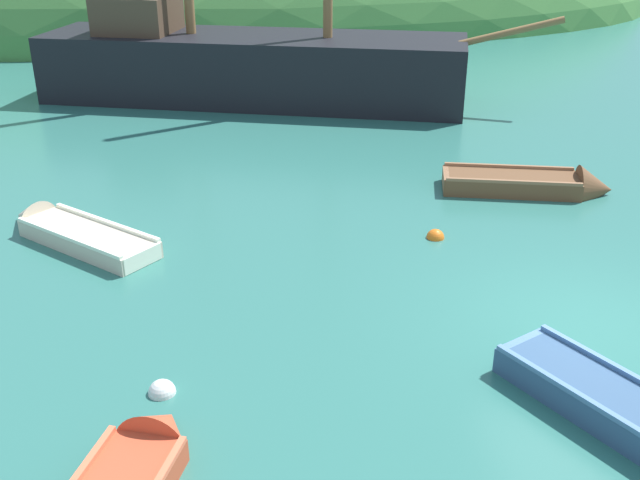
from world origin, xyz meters
TOP-DOWN VIEW (x-y plane):
  - ground_plane at (0.00, 0.00)m, footprint 120.00×120.00m
  - shore_hill at (-5.98, 32.51)m, footprint 52.29×21.64m
  - sailing_ship at (-3.83, 14.52)m, footprint 15.34×7.48m
  - rowboat_outer_left at (1.59, 5.36)m, footprint 3.76×2.06m
  - rowboat_center at (-8.12, 4.58)m, footprint 3.20×3.24m
  - buoy_white at (-6.35, -0.58)m, footprint 0.36×0.36m
  - buoy_orange at (-1.32, 3.43)m, footprint 0.34×0.34m

SIDE VIEW (x-z plane):
  - ground_plane at x=0.00m, z-range 0.00..0.00m
  - shore_hill at x=-5.98m, z-range -6.93..6.93m
  - buoy_white at x=-6.35m, z-range -0.18..0.18m
  - buoy_orange at x=-1.32m, z-range -0.17..0.17m
  - rowboat_center at x=-8.12m, z-range -0.34..0.55m
  - rowboat_outer_left at x=1.59m, z-range -0.39..0.64m
  - sailing_ship at x=-3.83m, z-range -4.95..6.53m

